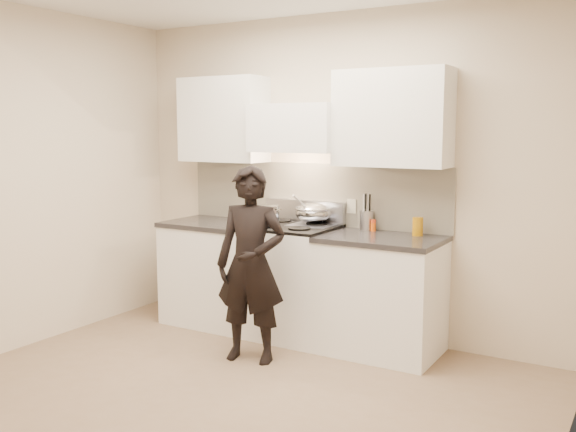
{
  "coord_description": "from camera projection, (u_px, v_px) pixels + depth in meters",
  "views": [
    {
      "loc": [
        2.38,
        -3.14,
        1.74
      ],
      "look_at": [
        -0.09,
        1.05,
        1.08
      ],
      "focal_mm": 40.0,
      "sensor_mm": 36.0,
      "label": 1
    }
  ],
  "objects": [
    {
      "name": "ground_plane",
      "position": [
        217.0,
        403.0,
        4.11
      ],
      "size": [
        4.0,
        4.0,
        0.0
      ],
      "primitive_type": "plane",
      "color": "#816953"
    },
    {
      "name": "room_shell",
      "position": [
        241.0,
        151.0,
        4.24
      ],
      "size": [
        4.04,
        3.54,
        2.7
      ],
      "color": "beige",
      "rests_on": "ground"
    },
    {
      "name": "stove",
      "position": [
        289.0,
        280.0,
        5.42
      ],
      "size": [
        0.76,
        0.65,
        0.96
      ],
      "color": "white",
      "rests_on": "ground"
    },
    {
      "name": "counter_right",
      "position": [
        381.0,
        294.0,
        5.0
      ],
      "size": [
        0.92,
        0.67,
        0.92
      ],
      "color": "white",
      "rests_on": "ground"
    },
    {
      "name": "counter_left",
      "position": [
        215.0,
        271.0,
        5.81
      ],
      "size": [
        0.82,
        0.67,
        0.92
      ],
      "color": "white",
      "rests_on": "ground"
    },
    {
      "name": "wok",
      "position": [
        313.0,
        213.0,
        5.39
      ],
      "size": [
        0.32,
        0.39,
        0.26
      ],
      "color": "#B9BABE",
      "rests_on": "stove"
    },
    {
      "name": "stock_pot",
      "position": [
        265.0,
        215.0,
        5.29
      ],
      "size": [
        0.33,
        0.26,
        0.15
      ],
      "color": "#B9BABE",
      "rests_on": "stove"
    },
    {
      "name": "utensil_crock",
      "position": [
        367.0,
        219.0,
        5.25
      ],
      "size": [
        0.11,
        0.11,
        0.3
      ],
      "color": "#AAA9B1",
      "rests_on": "counter_right"
    },
    {
      "name": "spice_jar",
      "position": [
        373.0,
        225.0,
        5.19
      ],
      "size": [
        0.04,
        0.04,
        0.09
      ],
      "color": "#D04D0A",
      "rests_on": "counter_right"
    },
    {
      "name": "oil_glass",
      "position": [
        418.0,
        226.0,
        4.97
      ],
      "size": [
        0.08,
        0.08,
        0.14
      ],
      "color": "#AB7108",
      "rests_on": "counter_right"
    },
    {
      "name": "person",
      "position": [
        251.0,
        264.0,
        4.79
      ],
      "size": [
        0.6,
        0.46,
        1.48
      ],
      "primitive_type": "imported",
      "rotation": [
        0.0,
        0.0,
        0.22
      ],
      "color": "black",
      "rests_on": "ground"
    }
  ]
}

